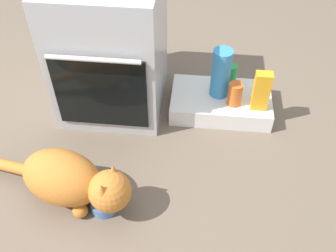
{
  "coord_description": "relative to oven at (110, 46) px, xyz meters",
  "views": [
    {
      "loc": [
        0.55,
        -1.41,
        1.62
      ],
      "look_at": [
        0.42,
        -0.08,
        0.25
      ],
      "focal_mm": 41.68,
      "sensor_mm": 36.0,
      "label": 1
    }
  ],
  "objects": [
    {
      "name": "pantry_cabinet",
      "position": [
        0.64,
        -0.02,
        -0.34
      ],
      "size": [
        0.59,
        0.35,
        0.11
      ],
      "primitive_type": "cube",
      "color": "white",
      "rests_on": "ground"
    },
    {
      "name": "ground",
      "position": [
        -0.05,
        -0.36,
        -0.39
      ],
      "size": [
        8.0,
        8.0,
        0.0
      ],
      "primitive_type": "plane",
      "color": "#6B5B4C"
    },
    {
      "name": "cat",
      "position": [
        -0.06,
        -0.73,
        -0.25
      ],
      "size": [
        0.84,
        0.36,
        0.28
      ],
      "rotation": [
        0.0,
        0.0,
        -0.27
      ],
      "color": "#C6752D",
      "rests_on": "ground"
    },
    {
      "name": "soda_can",
      "position": [
        0.69,
        0.11,
        -0.22
      ],
      "size": [
        0.07,
        0.07,
        0.12
      ],
      "primitive_type": "cylinder",
      "color": "green",
      "rests_on": "pantry_cabinet"
    },
    {
      "name": "oven",
      "position": [
        0.0,
        0.0,
        0.0
      ],
      "size": [
        0.58,
        0.61,
        0.79
      ],
      "color": "#B7BABF",
      "rests_on": "ground"
    },
    {
      "name": "water_bottle",
      "position": [
        0.62,
        -0.0,
        -0.13
      ],
      "size": [
        0.11,
        0.11,
        0.3
      ],
      "primitive_type": "cylinder",
      "color": "#388CD1",
      "rests_on": "pantry_cabinet"
    },
    {
      "name": "sauce_jar",
      "position": [
        0.71,
        -0.08,
        -0.21
      ],
      "size": [
        0.08,
        0.08,
        0.14
      ],
      "primitive_type": "cylinder",
      "color": "#D16023",
      "rests_on": "pantry_cabinet"
    },
    {
      "name": "food_bowl",
      "position": [
        0.09,
        -0.78,
        -0.36
      ],
      "size": [
        0.13,
        0.13,
        0.08
      ],
      "color": "#4C7AB7",
      "rests_on": "ground"
    },
    {
      "name": "juice_carton",
      "position": [
        0.85,
        -0.1,
        -0.16
      ],
      "size": [
        0.09,
        0.06,
        0.24
      ],
      "primitive_type": "cube",
      "color": "orange",
      "rests_on": "pantry_cabinet"
    }
  ]
}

